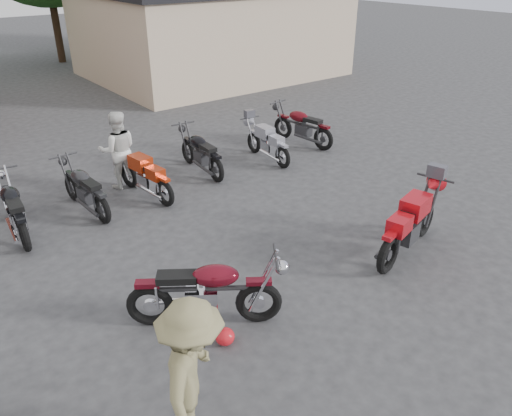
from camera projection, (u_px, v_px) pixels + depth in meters
ground at (283, 311)px, 7.69m from camera, size 90.00×90.00×0.00m
stucco_building at (211, 34)px, 22.09m from camera, size 10.00×8.00×3.50m
vintage_motorcycle at (207, 288)px, 7.16m from camera, size 2.21×1.85×1.27m
sportbike at (410, 221)px, 8.92m from camera, size 2.33×1.25×1.29m
helmet at (225, 337)px, 6.98m from camera, size 0.34×0.34×0.25m
person_light at (118, 150)px, 11.39m from camera, size 1.05×0.93×1.81m
person_tan at (193, 377)px, 5.22m from camera, size 1.33×1.40×1.91m
row_bike_2 at (13, 206)px, 9.57m from camera, size 0.83×2.08×1.18m
row_bike_3 at (84, 186)px, 10.43m from camera, size 0.79×1.99×1.13m
row_bike_4 at (144, 173)px, 11.09m from camera, size 0.89×1.99×1.11m
row_bike_5 at (201, 150)px, 12.33m from camera, size 0.78×2.03×1.16m
row_bike_6 at (267, 141)px, 13.09m from camera, size 0.74×1.87×1.06m
row_bike_7 at (302, 124)px, 14.18m from camera, size 0.96×2.12×1.19m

